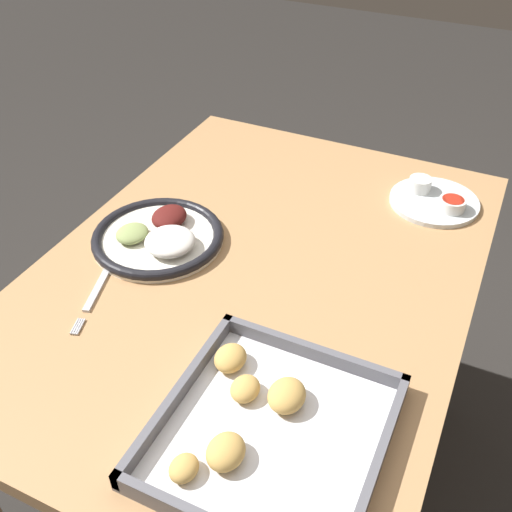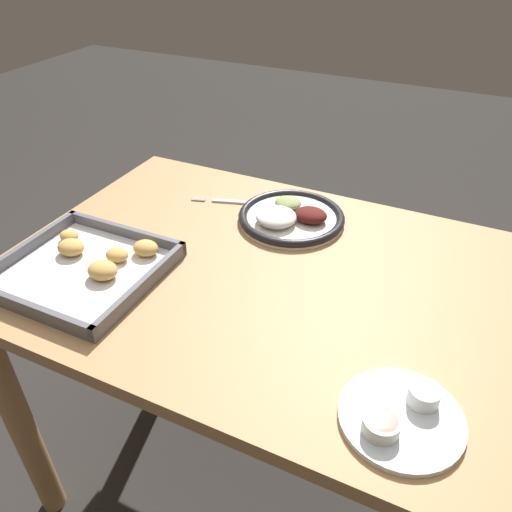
{
  "view_description": "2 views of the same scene",
  "coord_description": "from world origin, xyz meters",
  "views": [
    {
      "loc": [
        0.75,
        0.35,
        1.42
      ],
      "look_at": [
        0.0,
        0.0,
        0.77
      ],
      "focal_mm": 42.0,
      "sensor_mm": 36.0,
      "label": 1
    },
    {
      "loc": [
        -0.35,
        0.74,
        1.35
      ],
      "look_at": [
        0.0,
        0.0,
        0.77
      ],
      "focal_mm": 35.0,
      "sensor_mm": 36.0,
      "label": 2
    }
  ],
  "objects": [
    {
      "name": "saucer_plate",
      "position": [
        -0.34,
        0.24,
        0.75
      ],
      "size": [
        0.18,
        0.18,
        0.04
      ],
      "color": "silver",
      "rests_on": "dining_table"
    },
    {
      "name": "baking_tray",
      "position": [
        0.31,
        0.15,
        0.75
      ],
      "size": [
        0.31,
        0.29,
        0.04
      ],
      "color": "#595960",
      "rests_on": "dining_table"
    },
    {
      "name": "dinner_plate",
      "position": [
        0.01,
        -0.2,
        0.75
      ],
      "size": [
        0.25,
        0.25,
        0.04
      ],
      "color": "white",
      "rests_on": "dining_table"
    },
    {
      "name": "ground_plane",
      "position": [
        0.0,
        0.0,
        0.0
      ],
      "size": [
        8.0,
        8.0,
        0.0
      ],
      "primitive_type": "plane",
      "color": "#282623"
    },
    {
      "name": "dining_table",
      "position": [
        0.0,
        0.0,
        0.61
      ],
      "size": [
        1.03,
        0.74,
        0.74
      ],
      "color": "#AD7F51",
      "rests_on": "ground_plane"
    },
    {
      "name": "fork",
      "position": [
        0.17,
        -0.22,
        0.74
      ],
      "size": [
        0.19,
        0.07,
        0.0
      ],
      "rotation": [
        0.0,
        0.0,
        0.3
      ],
      "color": "silver",
      "rests_on": "dining_table"
    }
  ]
}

